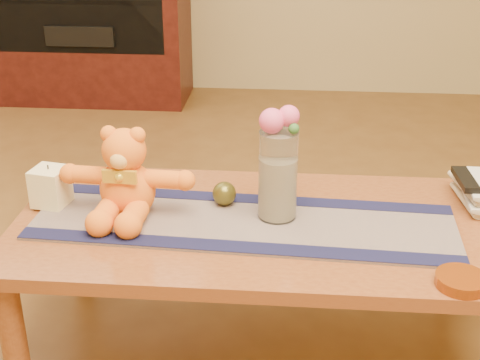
# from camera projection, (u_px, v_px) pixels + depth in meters

# --- Properties ---
(floor) EXTENTS (5.50, 5.50, 0.00)m
(floor) POSITION_uv_depth(u_px,v_px,m) (256.00, 347.00, 2.12)
(floor) COLOR brown
(floor) RESTS_ON ground
(coffee_table_top) EXTENTS (1.40, 0.70, 0.04)m
(coffee_table_top) POSITION_uv_depth(u_px,v_px,m) (257.00, 228.00, 1.94)
(coffee_table_top) COLOR brown
(coffee_table_top) RESTS_ON floor
(table_leg_fl) EXTENTS (0.07, 0.07, 0.41)m
(table_leg_fl) POSITION_uv_depth(u_px,v_px,m) (14.00, 343.00, 1.82)
(table_leg_fl) COLOR brown
(table_leg_fl) RESTS_ON floor
(table_leg_bl) EXTENTS (0.07, 0.07, 0.41)m
(table_leg_bl) POSITION_uv_depth(u_px,v_px,m) (78.00, 237.00, 2.34)
(table_leg_bl) COLOR brown
(table_leg_bl) RESTS_ON floor
(table_leg_br) EXTENTS (0.07, 0.07, 0.41)m
(table_leg_br) POSITION_uv_depth(u_px,v_px,m) (453.00, 253.00, 2.25)
(table_leg_br) COLOR brown
(table_leg_br) RESTS_ON floor
(persian_runner) EXTENTS (1.22, 0.41, 0.01)m
(persian_runner) POSITION_uv_depth(u_px,v_px,m) (243.00, 222.00, 1.92)
(persian_runner) COLOR #171D42
(persian_runner) RESTS_ON coffee_table_top
(runner_border_near) EXTENTS (1.20, 0.12, 0.00)m
(runner_border_near) POSITION_uv_depth(u_px,v_px,m) (236.00, 247.00, 1.78)
(runner_border_near) COLOR #121437
(runner_border_near) RESTS_ON persian_runner
(runner_border_far) EXTENTS (1.20, 0.12, 0.00)m
(runner_border_far) POSITION_uv_depth(u_px,v_px,m) (249.00, 198.00, 2.04)
(runner_border_far) COLOR #121437
(runner_border_far) RESTS_ON persian_runner
(teddy_bear) EXTENTS (0.38, 0.32, 0.25)m
(teddy_bear) POSITION_uv_depth(u_px,v_px,m) (126.00, 172.00, 1.92)
(teddy_bear) COLOR orange
(teddy_bear) RESTS_ON persian_runner
(pillar_candle) EXTENTS (0.11, 0.11, 0.11)m
(pillar_candle) POSITION_uv_depth(u_px,v_px,m) (50.00, 186.00, 1.99)
(pillar_candle) COLOR #FFF2BB
(pillar_candle) RESTS_ON persian_runner
(candle_wick) EXTENTS (0.00, 0.00, 0.01)m
(candle_wick) POSITION_uv_depth(u_px,v_px,m) (48.00, 167.00, 1.97)
(candle_wick) COLOR black
(candle_wick) RESTS_ON pillar_candle
(glass_vase) EXTENTS (0.11, 0.11, 0.26)m
(glass_vase) POSITION_uv_depth(u_px,v_px,m) (278.00, 175.00, 1.89)
(glass_vase) COLOR silver
(glass_vase) RESTS_ON persian_runner
(potpourri_fill) EXTENTS (0.09, 0.09, 0.18)m
(potpourri_fill) POSITION_uv_depth(u_px,v_px,m) (278.00, 188.00, 1.90)
(potpourri_fill) COLOR beige
(potpourri_fill) RESTS_ON glass_vase
(rose_left) EXTENTS (0.07, 0.07, 0.07)m
(rose_left) POSITION_uv_depth(u_px,v_px,m) (272.00, 121.00, 1.81)
(rose_left) COLOR #E8528C
(rose_left) RESTS_ON glass_vase
(rose_right) EXTENTS (0.06, 0.06, 0.06)m
(rose_right) POSITION_uv_depth(u_px,v_px,m) (289.00, 116.00, 1.82)
(rose_right) COLOR #E8528C
(rose_right) RESTS_ON glass_vase
(blue_flower_back) EXTENTS (0.04, 0.04, 0.04)m
(blue_flower_back) POSITION_uv_depth(u_px,v_px,m) (283.00, 118.00, 1.85)
(blue_flower_back) COLOR #5064AF
(blue_flower_back) RESTS_ON glass_vase
(blue_flower_side) EXTENTS (0.04, 0.04, 0.04)m
(blue_flower_side) POSITION_uv_depth(u_px,v_px,m) (268.00, 122.00, 1.84)
(blue_flower_side) COLOR #5064AF
(blue_flower_side) RESTS_ON glass_vase
(leaf_sprig) EXTENTS (0.03, 0.03, 0.03)m
(leaf_sprig) POSITION_uv_depth(u_px,v_px,m) (294.00, 129.00, 1.80)
(leaf_sprig) COLOR #33662D
(leaf_sprig) RESTS_ON glass_vase
(bronze_ball) EXTENTS (0.09, 0.09, 0.07)m
(bronze_ball) POSITION_uv_depth(u_px,v_px,m) (224.00, 193.00, 2.00)
(bronze_ball) COLOR #4F4A1A
(bronze_ball) RESTS_ON persian_runner
(book_bottom) EXTENTS (0.19, 0.24, 0.02)m
(book_bottom) POSITION_uv_depth(u_px,v_px,m) (461.00, 200.00, 2.03)
(book_bottom) COLOR beige
(book_bottom) RESTS_ON coffee_table_top
(book_lower) EXTENTS (0.17, 0.23, 0.02)m
(book_lower) POSITION_uv_depth(u_px,v_px,m) (464.00, 195.00, 2.02)
(book_lower) COLOR beige
(book_lower) RESTS_ON book_bottom
(book_upper) EXTENTS (0.20, 0.25, 0.02)m
(book_upper) POSITION_uv_depth(u_px,v_px,m) (460.00, 189.00, 2.02)
(book_upper) COLOR beige
(book_upper) RESTS_ON book_lower
(book_top) EXTENTS (0.16, 0.22, 0.02)m
(book_top) POSITION_uv_depth(u_px,v_px,m) (465.00, 184.00, 2.00)
(book_top) COLOR beige
(book_top) RESTS_ON book_upper
(tv_remote) EXTENTS (0.05, 0.16, 0.02)m
(tv_remote) POSITION_uv_depth(u_px,v_px,m) (465.00, 179.00, 1.99)
(tv_remote) COLOR black
(tv_remote) RESTS_ON book_top
(amber_dish) EXTENTS (0.15, 0.15, 0.03)m
(amber_dish) POSITION_uv_depth(u_px,v_px,m) (461.00, 281.00, 1.62)
(amber_dish) COLOR #BF5914
(amber_dish) RESTS_ON coffee_table_top
(media_cabinet) EXTENTS (1.20, 0.50, 1.10)m
(media_cabinet) POSITION_uv_depth(u_px,v_px,m) (90.00, 13.00, 4.22)
(media_cabinet) COLOR black
(media_cabinet) RESTS_ON floor
(cabinet_cavity) EXTENTS (1.02, 0.03, 0.61)m
(cabinet_cavity) POSITION_uv_depth(u_px,v_px,m) (77.00, 2.00, 3.96)
(cabinet_cavity) COLOR black
(cabinet_cavity) RESTS_ON media_cabinet
(cabinet_shelf) EXTENTS (1.02, 0.20, 0.02)m
(cabinet_shelf) POSITION_uv_depth(u_px,v_px,m) (82.00, 0.00, 4.04)
(cabinet_shelf) COLOR black
(cabinet_shelf) RESTS_ON media_cabinet
(stereo_lower) EXTENTS (0.42, 0.28, 0.12)m
(stereo_lower) POSITION_uv_depth(u_px,v_px,m) (86.00, 32.00, 4.14)
(stereo_lower) COLOR black
(stereo_lower) RESTS_ON media_cabinet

